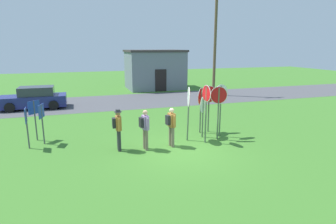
{
  "coord_description": "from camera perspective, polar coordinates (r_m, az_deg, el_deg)",
  "views": [
    {
      "loc": [
        -3.98,
        -10.33,
        4.22
      ],
      "look_at": [
        -0.1,
        1.62,
        1.3
      ],
      "focal_mm": 30.34,
      "sensor_mm": 36.0,
      "label": 1
    }
  ],
  "objects": [
    {
      "name": "stop_sign_nearest",
      "position": [
        13.0,
        10.11,
        1.73
      ],
      "size": [
        0.78,
        0.17,
        2.48
      ],
      "color": "#51664C",
      "rests_on": "ground"
    },
    {
      "name": "info_panel_rightmost",
      "position": [
        14.11,
        -25.23,
        -0.23
      ],
      "size": [
        0.45,
        0.44,
        1.84
      ],
      "color": "#4C4C51",
      "rests_on": "ground"
    },
    {
      "name": "stop_sign_rear_right",
      "position": [
        13.3,
        7.0,
        0.47
      ],
      "size": [
        0.54,
        0.56,
        1.97
      ],
      "color": "#51664C",
      "rests_on": "ground"
    },
    {
      "name": "street_asphalt",
      "position": [
        22.63,
        -7.57,
        2.22
      ],
      "size": [
        60.0,
        6.4,
        0.01
      ],
      "primitive_type": "cube",
      "color": "#4C4C51",
      "rests_on": "ground"
    },
    {
      "name": "info_panel_middle",
      "position": [
        13.13,
        -26.57,
        -1.63
      ],
      "size": [
        0.06,
        0.6,
        1.74
      ],
      "color": "#4C4C51",
      "rests_on": "ground"
    },
    {
      "name": "person_on_left",
      "position": [
        11.76,
        -10.02,
        -2.97
      ],
      "size": [
        0.4,
        0.57,
        1.74
      ],
      "color": "#2D2D33",
      "rests_on": "ground"
    },
    {
      "name": "person_near_signs",
      "position": [
        11.73,
        -4.67,
        -2.99
      ],
      "size": [
        0.38,
        0.57,
        1.69
      ],
      "color": "#7A6B56",
      "rests_on": "ground"
    },
    {
      "name": "stop_sign_leaning_left",
      "position": [
        14.16,
        8.22,
        2.35
      ],
      "size": [
        0.85,
        0.07,
        2.34
      ],
      "color": "#51664C",
      "rests_on": "ground"
    },
    {
      "name": "info_panel_leftmost",
      "position": [
        13.45,
        -24.01,
        -0.9
      ],
      "size": [
        0.18,
        0.59,
        1.79
      ],
      "color": "#4C4C51",
      "rests_on": "ground"
    },
    {
      "name": "utility_pole",
      "position": [
        25.15,
        9.46,
        13.95
      ],
      "size": [
        1.8,
        0.24,
        8.99
      ],
      "color": "brown",
      "rests_on": "ground"
    },
    {
      "name": "stop_sign_low_front",
      "position": [
        12.47,
        7.66,
        1.62
      ],
      "size": [
        0.07,
        0.73,
        2.6
      ],
      "color": "#51664C",
      "rests_on": "ground"
    },
    {
      "name": "ground_plane",
      "position": [
        11.84,
        2.89,
        -7.8
      ],
      "size": [
        80.0,
        80.0,
        0.0
      ],
      "primitive_type": "plane",
      "color": "#3D7528"
    },
    {
      "name": "parked_car_on_street",
      "position": [
        21.71,
        -25.28,
        2.46
      ],
      "size": [
        4.3,
        2.02,
        1.51
      ],
      "color": "navy",
      "rests_on": "ground"
    },
    {
      "name": "stop_sign_tallest",
      "position": [
        13.96,
        6.59,
        2.01
      ],
      "size": [
        0.59,
        0.64,
        2.26
      ],
      "color": "#51664C",
      "rests_on": "ground"
    },
    {
      "name": "building_background",
      "position": [
        29.06,
        -2.68,
        8.56
      ],
      "size": [
        5.67,
        4.43,
        3.87
      ],
      "color": "slate",
      "rests_on": "ground"
    },
    {
      "name": "stop_sign_center_cluster",
      "position": [
        13.48,
        10.52,
        2.16
      ],
      "size": [
        0.76,
        0.16,
        2.51
      ],
      "color": "#51664C",
      "rests_on": "ground"
    },
    {
      "name": "stop_sign_leaning_right",
      "position": [
        12.7,
        4.14,
        1.7
      ],
      "size": [
        0.29,
        0.88,
        2.48
      ],
      "color": "#51664C",
      "rests_on": "ground"
    },
    {
      "name": "person_in_dark_shirt",
      "position": [
        12.05,
        0.63,
        -2.5
      ],
      "size": [
        0.39,
        0.56,
        1.69
      ],
      "color": "#7A6B56",
      "rests_on": "ground"
    }
  ]
}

